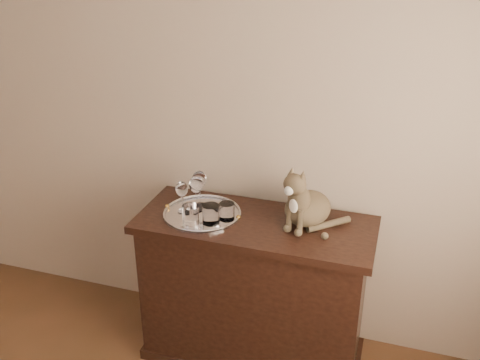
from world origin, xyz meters
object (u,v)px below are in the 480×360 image
Objects in this scene: sideboard at (254,291)px; tumbler_c at (227,211)px; wine_glass_c at (182,197)px; wine_glass_b at (200,189)px; wine_glass_d at (196,193)px; cat at (309,193)px; tumbler_b at (191,214)px; tumbler_a at (211,214)px; tray at (202,214)px.

tumbler_c is at bearing -166.41° from sideboard.
tumbler_c is at bearing -1.66° from wine_glass_c.
wine_glass_d is at bearing -87.74° from wine_glass_b.
cat reaches higher than sideboard.
wine_glass_d is 0.15m from tumbler_b.
tumbler_c is (0.16, 0.09, -0.00)m from tumbler_b.
wine_glass_b is 1.04× the size of wine_glass_d.
wine_glass_b is 0.20m from tumbler_a.
tray is at bearing -149.65° from cat.
cat is (0.39, 0.10, 0.11)m from tumbler_c.
wine_glass_d is at bearing 31.57° from wine_glass_c.
cat reaches higher than tumbler_b.
wine_glass_d reaches higher than wine_glass_c.
cat is (0.63, 0.09, 0.07)m from wine_glass_c.
wine_glass_b is 2.27× the size of tumbler_c.
wine_glass_b is 0.11m from wine_glass_c.
tumbler_b is at bearing -150.56° from tumbler_c.
tumbler_c is (0.18, -0.10, -0.06)m from wine_glass_b.
tray is 2.37× the size of wine_glass_c.
wine_glass_b is at bearing 152.38° from tumbler_c.
tumbler_c is (0.18, -0.05, -0.05)m from wine_glass_d.
sideboard is 0.65m from cat.
tumbler_c is 0.42m from cat.
tumbler_a is 0.09m from tumbler_c.
wine_glass_d is 0.57× the size of cat.
cat is (0.57, 0.05, 0.06)m from wine_glass_d.
wine_glass_d reaches higher than tumbler_c.
tumbler_b is (-0.30, -0.12, 0.48)m from sideboard.
wine_glass_d is (0.00, -0.05, -0.00)m from wine_glass_b.
cat is at bearing 18.79° from tumbler_b.
tumbler_a is at bearing -52.41° from wine_glass_b.
wine_glass_b is 0.21m from tumbler_c.
cat reaches higher than wine_glass_c.
wine_glass_c is 0.25m from tumbler_c.
sideboard is at bearing -2.30° from wine_glass_d.
tumbler_a reaches higher than tumbler_b.
wine_glass_b is 1.18× the size of wine_glass_c.
tumbler_b is (0.02, -0.14, -0.05)m from wine_glass_d.
wine_glass_c is at bearing -174.10° from tray.
wine_glass_b is 0.19m from tumbler_b.
tumbler_a is (0.18, -0.07, -0.04)m from wine_glass_c.
tray is 0.56m from cat.
tumbler_a is at bearing -155.30° from sideboard.
cat is at bearing 0.20° from wine_glass_b.
wine_glass_b is (-0.32, 0.06, 0.53)m from sideboard.
wine_glass_b is 0.57m from cat.
tumbler_a reaches higher than tray.
wine_glass_d is at bearing 137.97° from tumbler_a.
wine_glass_c is (-0.38, -0.03, 0.52)m from sideboard.
sideboard is at bearing -143.94° from cat.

